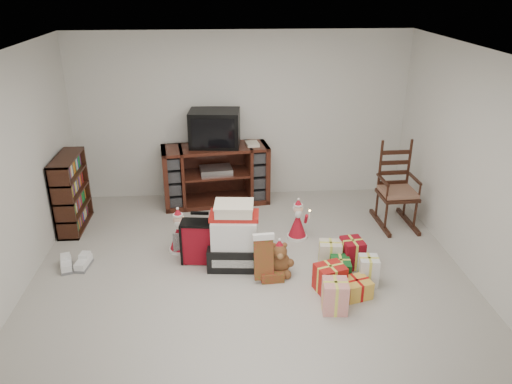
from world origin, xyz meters
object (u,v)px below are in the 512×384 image
gift_cluster (345,273)px  crt_television (215,128)px  sneaker_pair (75,264)px  gift_pile (235,239)px  rocking_chair (396,195)px  teddy_bear (279,260)px  mrs_claus_figurine (179,235)px  bookshelf (71,194)px  tv_stand (216,175)px  santa_figurine (298,223)px  red_suitcase (200,242)px

gift_cluster → crt_television: size_ratio=1.49×
sneaker_pair → gift_pile: bearing=-8.2°
rocking_chair → gift_pile: bearing=-159.0°
gift_cluster → gift_pile: bearing=158.6°
gift_pile → sneaker_pair: (-1.90, 0.05, -0.29)m
teddy_bear → mrs_claus_figurine: (-1.18, 0.61, 0.05)m
bookshelf → gift_pile: bearing=-27.7°
teddy_bear → mrs_claus_figurine: mrs_claus_figurine is taller
tv_stand → mrs_claus_figurine: tv_stand is taller
rocking_chair → gift_pile: rocking_chair is taller
tv_stand → rocking_chair: rocking_chair is taller
bookshelf → sneaker_pair: bookshelf is taller
santa_figurine → sneaker_pair: (-2.74, -0.56, -0.16)m
teddy_bear → santa_figurine: (0.34, 0.84, 0.04)m
mrs_claus_figurine → crt_television: size_ratio=0.77×
tv_stand → mrs_claus_figurine: 1.53m
gift_cluster → tv_stand: bearing=122.2°
red_suitcase → teddy_bear: 0.98m
gift_pile → crt_television: bearing=101.7°
gift_cluster → crt_television: crt_television is taller
teddy_bear → crt_television: crt_television is taller
bookshelf → santa_figurine: bookshelf is taller
tv_stand → sneaker_pair: tv_stand is taller
mrs_claus_figurine → red_suitcase: bearing=-46.5°
tv_stand → sneaker_pair: 2.47m
santa_figurine → teddy_bear: bearing=-111.9°
red_suitcase → gift_cluster: (1.64, -0.57, -0.14)m
gift_cluster → crt_television: (-1.44, 2.34, 1.02)m
gift_pile → mrs_claus_figurine: size_ratio=1.34×
tv_stand → gift_cluster: tv_stand is taller
tv_stand → mrs_claus_figurine: (-0.45, -1.44, -0.22)m
sneaker_pair → bookshelf: bearing=97.0°
rocking_chair → sneaker_pair: bearing=-169.8°
rocking_chair → gift_cluster: rocking_chair is taller
sneaker_pair → tv_stand: bearing=40.0°
rocking_chair → sneaker_pair: rocking_chair is taller
teddy_bear → santa_figurine: bearing=68.1°
crt_television → bookshelf: bearing=-154.4°
bookshelf → rocking_chair: size_ratio=0.85×
red_suitcase → teddy_bear: red_suitcase is taller
santa_figurine → mrs_claus_figurine: bearing=-171.3°
teddy_bear → mrs_claus_figurine: 1.33m
red_suitcase → crt_television: 1.99m
rocking_chair → sneaker_pair: 4.26m
santa_figurine → gift_cluster: 1.15m
teddy_bear → gift_cluster: 0.76m
bookshelf → rocking_chair: 4.42m
tv_stand → sneaker_pair: size_ratio=4.21×
bookshelf → red_suitcase: bookshelf is taller
bookshelf → mrs_claus_figurine: bearing=-27.2°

